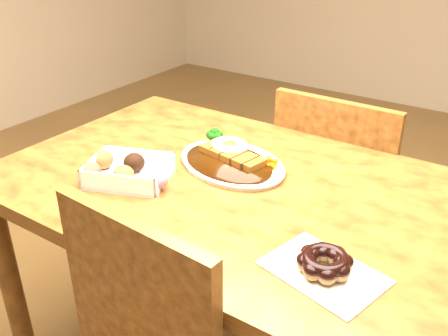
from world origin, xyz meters
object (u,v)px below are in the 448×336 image
Objects in this scene: table at (228,213)px; donut_box at (126,170)px; pon_de_ring at (325,263)px; katsu_curry_plate at (231,160)px; chair_far at (340,197)px.

donut_box reaches higher than table.
donut_box reaches higher than pon_de_ring.
katsu_curry_plate is 1.48× the size of pon_de_ring.
table is at bearing 33.55° from donut_box.
table is 0.43m from pon_de_ring.
table is 1.38× the size of chair_far.
katsu_curry_plate is (-0.04, 0.08, 0.12)m from table.
chair_far is 3.49× the size of pon_de_ring.
pon_de_ring reaches higher than table.
chair_far is at bearing 70.81° from katsu_curry_plate.
table is at bearing 78.15° from chair_far.
katsu_curry_plate reaches higher than table.
katsu_curry_plate is at bearing 51.89° from donut_box.
donut_box is at bearing 64.31° from chair_far.
chair_far reaches higher than katsu_curry_plate.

